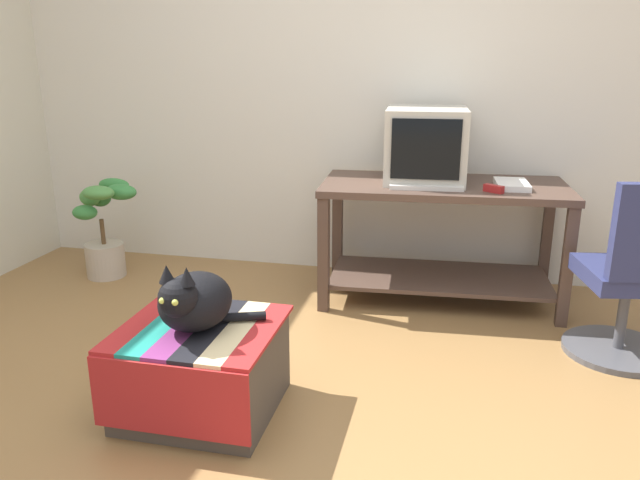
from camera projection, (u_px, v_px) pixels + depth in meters
The scene contains 12 objects.
ground_plane at pixel (285, 443), 2.34m from camera, with size 14.00×14.00×0.00m, color olive.
back_wall at pixel (371, 73), 3.88m from camera, with size 8.00×0.10×2.60m, color silver.
desk at pixel (442, 221), 3.59m from camera, with size 1.42×0.75×0.70m.
tv_monitor at pixel (426, 145), 3.55m from camera, with size 0.48×0.55×0.42m.
keyboard at pixel (426, 186), 3.39m from camera, with size 0.40×0.15×0.02m, color beige.
book at pixel (512, 184), 3.41m from camera, with size 0.17×0.28×0.03m, color white.
ottoman_with_blanket at pixel (201, 369), 2.51m from camera, with size 0.62×0.60×0.37m.
cat at pixel (193, 300), 2.40m from camera, with size 0.41×0.38×0.30m.
potted_plant at pixel (104, 229), 4.01m from camera, with size 0.40×0.35×0.64m.
office_chair at pixel (633, 284), 2.88m from camera, with size 0.52×0.52×0.89m.
stapler at pixel (494, 189), 3.29m from camera, with size 0.04×0.11×0.04m, color #A31E1E.
pen at pixel (523, 184), 3.49m from camera, with size 0.01×0.01×0.14m, color black.
Camera 1 is at (0.58, -1.94, 1.42)m, focal length 34.61 mm.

